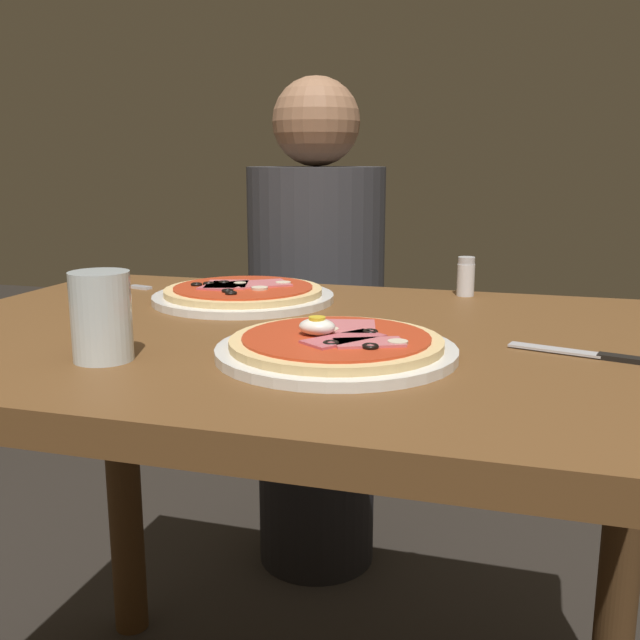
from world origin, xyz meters
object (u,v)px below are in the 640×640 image
object	(u,v)px
knife	(604,356)
salt_shaker	(466,277)
water_glass_near	(102,323)
dining_table	(294,424)
pizza_across_left	(243,294)
diner_person	(316,344)
pizza_foreground	(336,346)
fork	(114,284)

from	to	relation	value
knife	salt_shaker	xyz separation A→B (m)	(-0.20, 0.37, 0.03)
water_glass_near	knife	bearing A→B (deg)	17.14
dining_table	pizza_across_left	world-z (taller)	pizza_across_left
pizza_across_left	diner_person	world-z (taller)	diner_person
pizza_foreground	water_glass_near	world-z (taller)	water_glass_near
pizza_foreground	diner_person	size ratio (longest dim) A/B	0.24
fork	knife	xyz separation A→B (m)	(0.84, -0.29, 0.00)
pizza_across_left	fork	size ratio (longest dim) A/B	1.91
dining_table	pizza_foreground	world-z (taller)	pizza_foreground
water_glass_near	fork	distance (m)	0.54
fork	pizza_across_left	bearing A→B (deg)	-15.10
fork	dining_table	bearing A→B (deg)	-30.35
dining_table	salt_shaker	xyz separation A→B (m)	(0.20, 0.33, 0.17)
dining_table	fork	xyz separation A→B (m)	(-0.44, 0.26, 0.14)
salt_shaker	diner_person	xyz separation A→B (m)	(-0.38, 0.38, -0.24)
fork	diner_person	world-z (taller)	diner_person
diner_person	fork	bearing A→B (deg)	60.78
salt_shaker	dining_table	bearing A→B (deg)	-120.87
pizza_foreground	dining_table	bearing A→B (deg)	129.09
salt_shaker	knife	bearing A→B (deg)	-61.92
knife	diner_person	bearing A→B (deg)	127.70
pizza_foreground	pizza_across_left	distance (m)	0.38
dining_table	salt_shaker	distance (m)	0.42
pizza_across_left	water_glass_near	xyz separation A→B (m)	(-0.02, -0.38, 0.03)
knife	salt_shaker	world-z (taller)	salt_shaker
diner_person	dining_table	bearing A→B (deg)	104.35
dining_table	salt_shaker	size ratio (longest dim) A/B	16.25
water_glass_near	salt_shaker	world-z (taller)	water_glass_near
pizza_across_left	salt_shaker	distance (m)	0.38
pizza_foreground	diner_person	xyz separation A→B (m)	(-0.28, 0.83, -0.22)
dining_table	water_glass_near	xyz separation A→B (m)	(-0.16, -0.21, 0.18)
pizza_across_left	diner_person	bearing A→B (deg)	93.92
diner_person	pizza_across_left	bearing A→B (deg)	93.92
dining_table	salt_shaker	world-z (taller)	salt_shaker
diner_person	water_glass_near	bearing A→B (deg)	91.26
knife	diner_person	size ratio (longest dim) A/B	0.16
pizza_foreground	salt_shaker	xyz separation A→B (m)	(0.11, 0.45, 0.02)
knife	diner_person	world-z (taller)	diner_person
pizza_foreground	diner_person	distance (m)	0.90
water_glass_near	salt_shaker	size ratio (longest dim) A/B	1.55
fork	knife	world-z (taller)	knife
pizza_foreground	diner_person	world-z (taller)	diner_person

